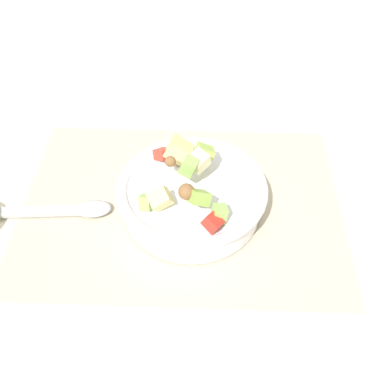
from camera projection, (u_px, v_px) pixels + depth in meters
name	position (u px, v px, depth m)	size (l,w,h in m)	color
ground_plane	(181.00, 205.00, 0.75)	(2.40, 2.40, 0.00)	silver
placemat	(181.00, 203.00, 0.75)	(0.51, 0.38, 0.01)	#BCB299
salad_bowl	(192.00, 194.00, 0.71)	(0.23, 0.23, 0.11)	white
serving_spoon	(68.00, 210.00, 0.73)	(0.20, 0.04, 0.01)	#B7B7BC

